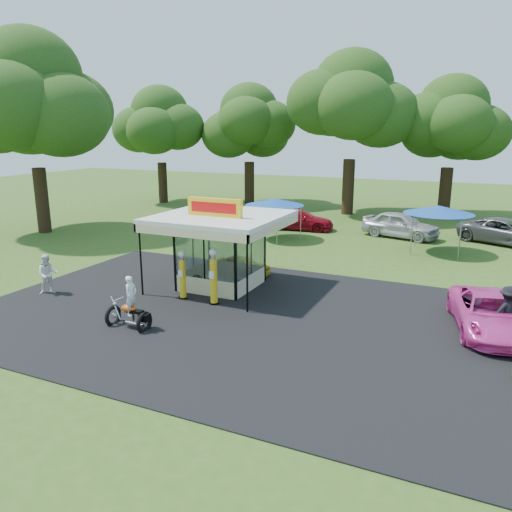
% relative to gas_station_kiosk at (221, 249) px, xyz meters
% --- Properties ---
extents(ground, '(120.00, 120.00, 0.00)m').
position_rel_gas_station_kiosk_xyz_m(ground, '(2.00, -4.99, -1.78)').
color(ground, '#36531A').
rests_on(ground, ground).
extents(asphalt_apron, '(20.00, 14.00, 0.04)m').
position_rel_gas_station_kiosk_xyz_m(asphalt_apron, '(2.00, -2.99, -1.76)').
color(asphalt_apron, black).
rests_on(asphalt_apron, ground).
extents(gas_station_kiosk, '(5.40, 5.40, 4.18)m').
position_rel_gas_station_kiosk_xyz_m(gas_station_kiosk, '(0.00, 0.00, 0.00)').
color(gas_station_kiosk, white).
rests_on(gas_station_kiosk, ground).
extents(gas_pump_left, '(0.40, 0.40, 2.14)m').
position_rel_gas_station_kiosk_xyz_m(gas_pump_left, '(-0.67, -2.20, -0.76)').
color(gas_pump_left, black).
rests_on(gas_pump_left, ground).
extents(gas_pump_right, '(0.45, 0.45, 2.40)m').
position_rel_gas_station_kiosk_xyz_m(gas_pump_right, '(0.87, -2.25, -0.63)').
color(gas_pump_right, black).
rests_on(gas_pump_right, ground).
extents(motorcycle, '(1.76, 0.87, 2.08)m').
position_rel_gas_station_kiosk_xyz_m(motorcycle, '(-0.61, -5.76, -0.98)').
color(motorcycle, black).
rests_on(motorcycle, ground).
extents(spare_tires, '(0.83, 0.56, 0.69)m').
position_rel_gas_station_kiosk_xyz_m(spare_tires, '(-0.85, -0.77, -1.45)').
color(spare_tires, black).
rests_on(spare_tires, ground).
extents(kiosk_car, '(2.82, 1.13, 0.96)m').
position_rel_gas_station_kiosk_xyz_m(kiosk_car, '(-0.00, 2.21, -1.30)').
color(kiosk_car, yellow).
rests_on(kiosk_car, ground).
extents(pink_sedan, '(3.34, 5.43, 1.41)m').
position_rel_gas_station_kiosk_xyz_m(pink_sedan, '(11.26, -0.63, -1.08)').
color(pink_sedan, '#E63EA8').
rests_on(pink_sedan, ground).
extents(spectator_west, '(1.09, 1.11, 1.80)m').
position_rel_gas_station_kiosk_xyz_m(spectator_west, '(-6.43, -4.10, -0.88)').
color(spectator_west, white).
rests_on(spectator_west, ground).
extents(spectator_east_a, '(1.39, 1.16, 1.86)m').
position_rel_gas_station_kiosk_xyz_m(spectator_east_a, '(11.79, -0.89, -0.85)').
color(spectator_east_a, black).
rests_on(spectator_east_a, ground).
extents(bg_car_a, '(4.71, 3.44, 1.48)m').
position_rel_gas_station_kiosk_xyz_m(bg_car_a, '(-7.40, 11.68, -1.04)').
color(bg_car_a, silver).
rests_on(bg_car_a, ground).
extents(bg_car_b, '(5.21, 2.61, 1.45)m').
position_rel_gas_station_kiosk_xyz_m(bg_car_b, '(-1.47, 14.43, -1.06)').
color(bg_car_b, '#9E0C1A').
rests_on(bg_car_b, ground).
extents(bg_car_c, '(5.45, 3.27, 1.74)m').
position_rel_gas_station_kiosk_xyz_m(bg_car_c, '(5.68, 14.64, -0.91)').
color(bg_car_c, '#ACABB0').
rests_on(bg_car_c, ground).
extents(bg_car_d, '(6.32, 4.72, 1.59)m').
position_rel_gas_station_kiosk_xyz_m(bg_car_d, '(12.11, 15.45, -0.99)').
color(bg_car_d, '#4D4D4F').
rests_on(bg_car_d, ground).
extents(tent_west, '(3.88, 3.88, 2.71)m').
position_rel_gas_station_kiosk_xyz_m(tent_west, '(-1.86, 10.68, 0.67)').
color(tent_west, gray).
rests_on(tent_west, ground).
extents(tent_east, '(4.00, 4.00, 2.79)m').
position_rel_gas_station_kiosk_xyz_m(tent_east, '(8.29, 11.18, 0.75)').
color(tent_east, gray).
rests_on(tent_east, ground).
extents(oak_far_a, '(9.26, 9.26, 10.98)m').
position_rel_gas_station_kiosk_xyz_m(oak_far_a, '(-18.61, 21.96, 5.20)').
color(oak_far_a, black).
rests_on(oak_far_a, ground).
extents(oak_far_b, '(9.33, 9.33, 11.13)m').
position_rel_gas_station_kiosk_xyz_m(oak_far_b, '(-10.53, 25.01, 5.32)').
color(oak_far_b, black).
rests_on(oak_far_b, ground).
extents(oak_far_c, '(11.15, 11.15, 13.15)m').
position_rel_gas_station_kiosk_xyz_m(oak_far_c, '(-0.07, 22.68, 6.56)').
color(oak_far_c, black).
rests_on(oak_far_c, ground).
extents(oak_far_d, '(9.37, 9.37, 11.16)m').
position_rel_gas_station_kiosk_xyz_m(oak_far_d, '(7.54, 25.20, 5.33)').
color(oak_far_d, black).
rests_on(oak_far_d, ground).
extents(oak_near, '(11.58, 11.58, 13.33)m').
position_rel_gas_station_kiosk_xyz_m(oak_near, '(-17.53, 5.95, 6.57)').
color(oak_near, black).
rests_on(oak_near, ground).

